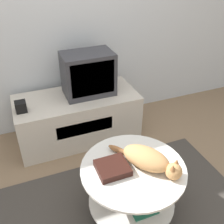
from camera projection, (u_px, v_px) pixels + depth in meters
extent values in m
plane|color=#7F664C|center=(120.00, 214.00, 2.02)|extent=(12.00, 12.00, 0.00)
cube|color=silver|center=(62.00, 2.00, 2.43)|extent=(8.00, 0.05, 2.60)
cube|color=#3D3833|center=(120.00, 213.00, 2.02)|extent=(1.99, 1.16, 0.02)
cube|color=beige|center=(78.00, 117.00, 2.71)|extent=(1.21, 0.55, 0.49)
cube|color=#B7AD9E|center=(85.00, 128.00, 2.47)|extent=(0.55, 0.01, 0.14)
cube|color=#333338|center=(88.00, 74.00, 2.53)|extent=(0.49, 0.32, 0.42)
cube|color=black|center=(93.00, 79.00, 2.41)|extent=(0.42, 0.01, 0.33)
cube|color=black|center=(21.00, 107.00, 2.33)|extent=(0.10, 0.10, 0.10)
cylinder|color=#B2B2B7|center=(131.00, 208.00, 2.03)|extent=(0.31, 0.31, 0.01)
cylinder|color=#B7B7BC|center=(132.00, 190.00, 1.92)|extent=(0.04, 0.04, 0.42)
cylinder|color=silver|center=(132.00, 200.00, 1.98)|extent=(0.64, 0.64, 0.01)
cylinder|color=silver|center=(133.00, 169.00, 1.80)|extent=(0.73, 0.73, 0.02)
cube|color=maroon|center=(122.00, 189.00, 2.04)|extent=(0.20, 0.18, 0.02)
cube|color=#1E664C|center=(143.00, 209.00, 1.90)|extent=(0.19, 0.15, 0.01)
cube|color=black|center=(112.00, 168.00, 1.77)|extent=(0.21, 0.20, 0.05)
ellipsoid|color=tan|center=(146.00, 158.00, 1.78)|extent=(0.35, 0.39, 0.14)
sphere|color=tan|center=(174.00, 171.00, 1.69)|extent=(0.11, 0.11, 0.11)
cone|color=#996038|center=(177.00, 162.00, 1.68)|extent=(0.04, 0.04, 0.04)
cone|color=#996038|center=(173.00, 168.00, 1.64)|extent=(0.04, 0.04, 0.04)
ellipsoid|color=#996038|center=(118.00, 150.00, 1.91)|extent=(0.13, 0.16, 0.05)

